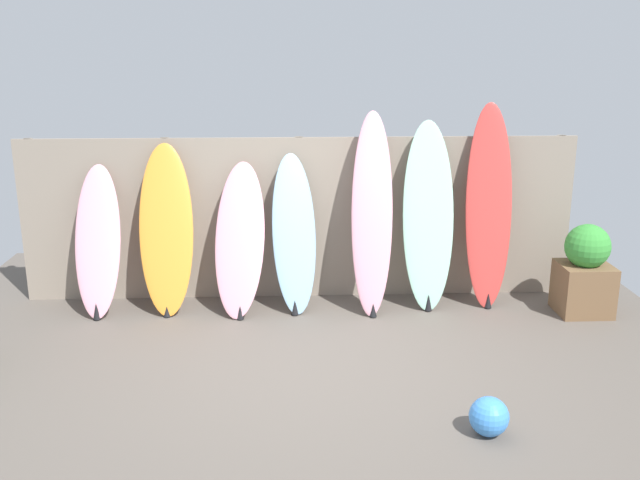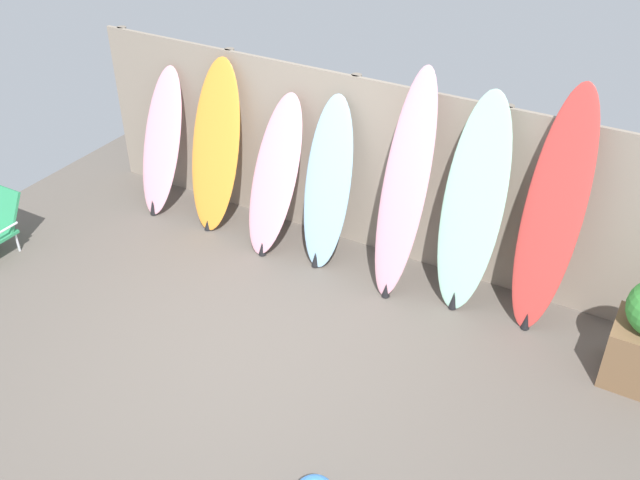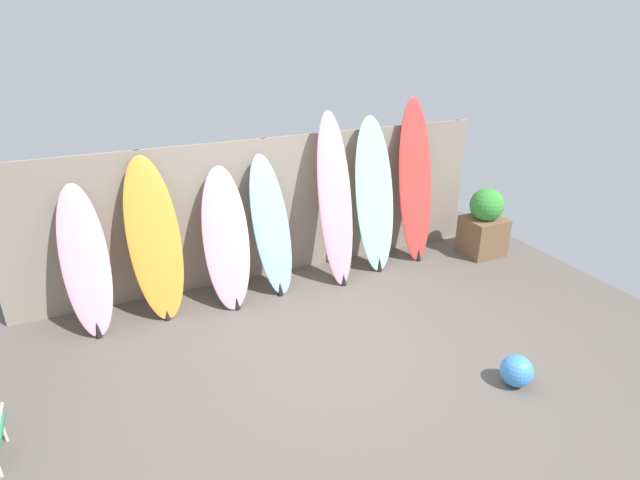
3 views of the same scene
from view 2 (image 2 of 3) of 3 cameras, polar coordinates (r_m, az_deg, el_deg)
name	(u,v)px [view 2 (image 2 of 3)]	position (r m, az deg, el deg)	size (l,w,h in m)	color
ground	(242,351)	(6.22, -6.26, -8.83)	(7.68, 7.68, 0.00)	#5B544C
fence_back	(352,163)	(7.10, 2.61, 6.20)	(6.08, 0.11, 1.80)	gray
surfboard_pink_0	(162,143)	(7.98, -12.55, 7.57)	(0.48, 0.67, 1.55)	pink
surfboard_orange_1	(215,148)	(7.52, -8.37, 7.32)	(0.59, 0.62, 1.77)	orange
surfboard_pink_2	(275,177)	(7.11, -3.65, 5.05)	(0.61, 0.74, 1.57)	pink
surfboard_skyblue_3	(328,185)	(6.87, 0.61, 4.41)	(0.53, 0.63, 1.66)	#8CB7D6
surfboard_pink_4	(404,188)	(6.40, 6.77, 4.13)	(0.48, 0.68, 2.11)	pink
surfboard_seafoam_5	(472,208)	(6.33, 12.10, 2.55)	(0.55, 0.50, 2.00)	#9ED6BC
surfboard_red_6	(553,216)	(6.21, 18.11, 1.87)	(0.53, 0.54, 2.18)	#D13D38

